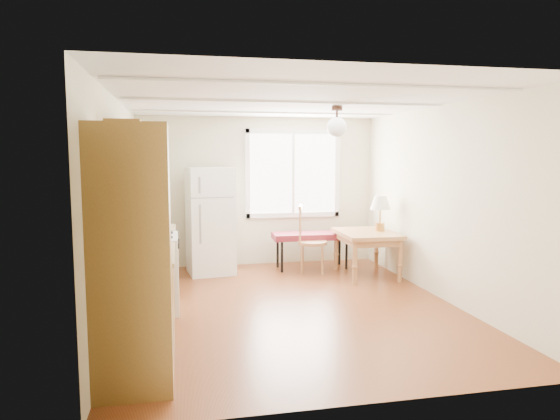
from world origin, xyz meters
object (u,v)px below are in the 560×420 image
object	(u,v)px
bench	(312,237)
dining_table	(367,238)
chair	(306,234)
refrigerator	(210,221)

from	to	relation	value
bench	dining_table	distance (m)	0.96
bench	chair	distance (m)	0.32
bench	chair	size ratio (longest dim) A/B	1.21
dining_table	bench	bearing A→B (deg)	138.57
refrigerator	chair	xyz separation A→B (m)	(1.49, -0.28, -0.22)
chair	refrigerator	bearing A→B (deg)	-173.97
dining_table	refrigerator	bearing A→B (deg)	165.79
refrigerator	dining_table	size ratio (longest dim) A/B	1.48
refrigerator	chair	bearing A→B (deg)	-17.59
refrigerator	chair	size ratio (longest dim) A/B	1.56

